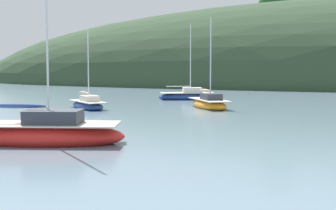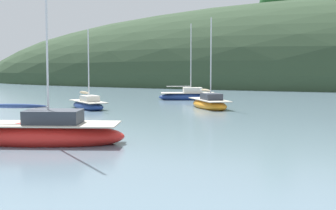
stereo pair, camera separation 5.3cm
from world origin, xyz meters
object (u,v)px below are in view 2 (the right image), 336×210
Objects in this scene: sailboat_yellow_far at (209,103)px; sailboat_blue_center at (41,133)px; sailboat_white_near at (188,96)px; sailboat_teal_outer at (88,104)px.

sailboat_blue_center is at bearing -100.39° from sailboat_yellow_far.
sailboat_white_near is at bearing 90.66° from sailboat_blue_center.
sailboat_white_near is at bearing 114.98° from sailboat_yellow_far.
sailboat_teal_outer is 9.35m from sailboat_yellow_far.
sailboat_blue_center reaches higher than sailboat_white_near.
sailboat_yellow_far reaches higher than sailboat_teal_outer.
sailboat_yellow_far is at bearing -65.02° from sailboat_white_near.
sailboat_teal_outer is at bearing -160.25° from sailboat_yellow_far.
sailboat_teal_outer is 0.60× the size of sailboat_blue_center.
sailboat_yellow_far is (8.80, 3.16, 0.04)m from sailboat_teal_outer.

